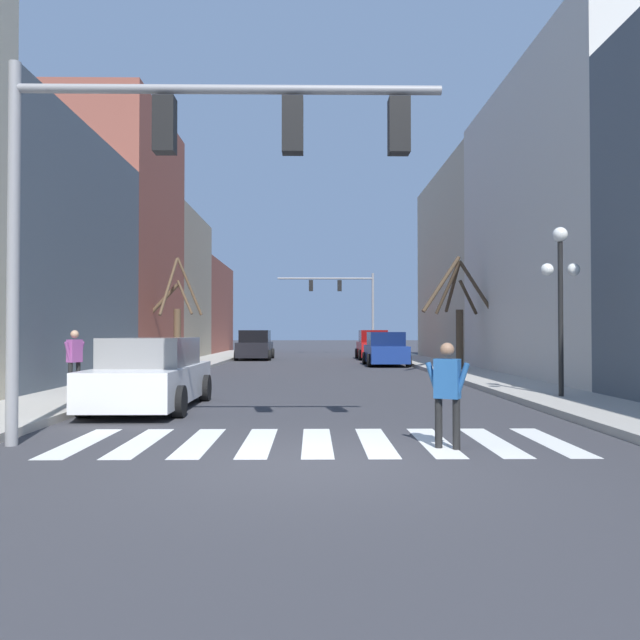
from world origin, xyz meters
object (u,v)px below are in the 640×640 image
(pedestrian_waiting_at_curb, at_px, (447,386))
(street_tree_right_near, at_px, (457,312))
(street_lamp_right_corner, at_px, (560,276))
(traffic_signal_near, at_px, (178,161))
(street_tree_left_far, at_px, (176,320))
(car_parked_right_far, at_px, (151,375))
(car_parked_right_mid, at_px, (373,346))
(car_driving_toward_lane, at_px, (386,350))
(pedestrian_crossing_street, at_px, (74,355))
(car_at_intersection, at_px, (255,346))
(traffic_signal_far, at_px, (345,295))

(pedestrian_waiting_at_curb, height_order, street_tree_right_near, street_tree_right_near)
(street_lamp_right_corner, relative_size, pedestrian_waiting_at_curb, 2.65)
(traffic_signal_near, height_order, street_lamp_right_corner, traffic_signal_near)
(street_tree_left_far, bearing_deg, pedestrian_waiting_at_curb, -66.69)
(car_parked_right_far, bearing_deg, street_lamp_right_corner, -83.58)
(car_parked_right_mid, height_order, pedestrian_waiting_at_curb, car_parked_right_mid)
(street_tree_right_near, bearing_deg, traffic_signal_near, -116.06)
(traffic_signal_near, xyz_separation_m, car_parked_right_far, (-1.55, 4.49, -3.53))
(car_parked_right_far, bearing_deg, traffic_signal_near, -161.00)
(car_driving_toward_lane, xyz_separation_m, car_parked_right_mid, (0.06, 7.17, 0.05))
(traffic_signal_near, bearing_deg, street_tree_left_far, 102.37)
(traffic_signal_near, distance_m, car_parked_right_far, 5.92)
(traffic_signal_near, bearing_deg, pedestrian_crossing_street, 120.93)
(car_at_intersection, bearing_deg, street_lamp_right_corner, -158.00)
(car_at_intersection, bearing_deg, street_tree_left_far, 167.32)
(street_lamp_right_corner, relative_size, street_tree_left_far, 0.84)
(car_at_intersection, relative_size, street_tree_right_near, 1.03)
(car_driving_toward_lane, xyz_separation_m, pedestrian_crossing_street, (-9.92, -14.98, 0.30))
(pedestrian_crossing_street, distance_m, street_tree_right_near, 15.59)
(street_lamp_right_corner, relative_size, pedestrian_crossing_street, 2.56)
(car_driving_toward_lane, xyz_separation_m, pedestrian_waiting_at_curb, (-1.74, -22.32, 0.12))
(traffic_signal_near, bearing_deg, street_tree_right_near, 63.94)
(traffic_signal_far, relative_size, pedestrian_crossing_street, 4.62)
(pedestrian_crossing_street, height_order, street_tree_left_far, street_tree_left_far)
(car_at_intersection, bearing_deg, car_parked_right_far, 179.90)
(street_lamp_right_corner, bearing_deg, pedestrian_crossing_street, 173.26)
(car_driving_toward_lane, relative_size, street_tree_right_near, 0.92)
(traffic_signal_near, relative_size, pedestrian_crossing_street, 4.10)
(car_at_intersection, distance_m, street_tree_left_far, 11.34)
(traffic_signal_far, height_order, street_tree_right_near, traffic_signal_far)
(pedestrian_crossing_street, bearing_deg, pedestrian_waiting_at_curb, 71.62)
(traffic_signal_near, xyz_separation_m, car_parked_right_mid, (5.78, 29.17, -3.44))
(pedestrian_waiting_at_curb, xyz_separation_m, street_tree_right_near, (4.10, 16.85, 1.62))
(traffic_signal_far, bearing_deg, traffic_signal_near, -96.73)
(traffic_signal_near, relative_size, car_at_intersection, 1.34)
(street_lamp_right_corner, distance_m, street_tree_left_far, 17.39)
(street_lamp_right_corner, distance_m, car_driving_toward_lane, 16.73)
(car_parked_right_mid, distance_m, pedestrian_waiting_at_curb, 29.55)
(car_parked_right_mid, distance_m, street_tree_left_far, 14.78)
(pedestrian_waiting_at_curb, distance_m, street_tree_right_near, 17.41)
(pedestrian_waiting_at_curb, bearing_deg, traffic_signal_near, 24.14)
(car_parked_right_mid, distance_m, pedestrian_crossing_street, 24.30)
(car_parked_right_mid, bearing_deg, car_parked_right_far, 163.47)
(car_at_intersection, bearing_deg, car_driving_toward_lane, -134.63)
(car_driving_toward_lane, relative_size, pedestrian_waiting_at_curb, 2.83)
(street_tree_left_far, bearing_deg, car_parked_right_mid, 48.49)
(car_driving_toward_lane, bearing_deg, street_tree_right_near, -156.71)
(traffic_signal_near, relative_size, street_tree_right_near, 1.38)
(traffic_signal_far, bearing_deg, car_at_intersection, -123.95)
(traffic_signal_near, xyz_separation_m, traffic_signal_far, (4.49, 38.03, 0.25))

